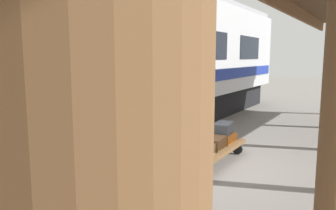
{
  "coord_description": "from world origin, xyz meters",
  "views": [
    {
      "loc": [
        -2.3,
        5.66,
        2.12
      ],
      "look_at": [
        1.19,
        -0.01,
        1.15
      ],
      "focal_mm": 35.53,
      "sensor_mm": 36.0,
      "label": 1
    }
  ],
  "objects_px": {
    "suitcase_yellow_case": "(175,145)",
    "suitcase_cream_canvas": "(189,139)",
    "suitcase_tan_vintage": "(200,150)",
    "suitcase_slate_roller": "(223,128)",
    "luggage_cart": "(201,148)",
    "suitcase_maroon_trunk": "(201,134)",
    "suitcase_orange_carryall": "(224,138)",
    "porter_by_door": "(175,113)",
    "suitcase_brown_leather": "(213,143)",
    "train_car": "(91,59)",
    "porter_in_overalls": "(165,115)"
  },
  "relations": [
    {
      "from": "luggage_cart",
      "to": "suitcase_orange_carryall",
      "type": "distance_m",
      "value": 0.66
    },
    {
      "from": "suitcase_slate_roller",
      "to": "porter_by_door",
      "type": "distance_m",
      "value": 1.1
    },
    {
      "from": "suitcase_maroon_trunk",
      "to": "suitcase_brown_leather",
      "type": "xyz_separation_m",
      "value": [
        -0.54,
        0.59,
        0.0
      ]
    },
    {
      "from": "suitcase_slate_roller",
      "to": "porter_in_overalls",
      "type": "bearing_deg",
      "value": 39.24
    },
    {
      "from": "suitcase_cream_canvas",
      "to": "suitcase_yellow_case",
      "type": "bearing_deg",
      "value": 90.0
    },
    {
      "from": "suitcase_yellow_case",
      "to": "suitcase_cream_canvas",
      "type": "xyz_separation_m",
      "value": [
        0.0,
        -0.59,
        -0.01
      ]
    },
    {
      "from": "suitcase_brown_leather",
      "to": "porter_in_overalls",
      "type": "distance_m",
      "value": 1.14
    },
    {
      "from": "suitcase_cream_canvas",
      "to": "suitcase_slate_roller",
      "type": "relative_size",
      "value": 0.91
    },
    {
      "from": "suitcase_yellow_case",
      "to": "porter_by_door",
      "type": "bearing_deg",
      "value": -59.45
    },
    {
      "from": "luggage_cart",
      "to": "suitcase_brown_leather",
      "type": "xyz_separation_m",
      "value": [
        -0.27,
        -0.0,
        0.16
      ]
    },
    {
      "from": "train_car",
      "to": "suitcase_maroon_trunk",
      "type": "xyz_separation_m",
      "value": [
        -2.4,
        -0.9,
        -1.65
      ]
    },
    {
      "from": "train_car",
      "to": "porter_by_door",
      "type": "distance_m",
      "value": 2.36
    },
    {
      "from": "suitcase_tan_vintage",
      "to": "porter_in_overalls",
      "type": "bearing_deg",
      "value": -21.47
    },
    {
      "from": "suitcase_maroon_trunk",
      "to": "porter_in_overalls",
      "type": "relative_size",
      "value": 0.36
    },
    {
      "from": "suitcase_tan_vintage",
      "to": "porter_by_door",
      "type": "xyz_separation_m",
      "value": [
        0.9,
        -0.61,
        0.52
      ]
    },
    {
      "from": "luggage_cart",
      "to": "porter_by_door",
      "type": "height_order",
      "value": "porter_by_door"
    },
    {
      "from": "suitcase_orange_carryall",
      "to": "porter_by_door",
      "type": "height_order",
      "value": "porter_by_door"
    },
    {
      "from": "suitcase_maroon_trunk",
      "to": "train_car",
      "type": "bearing_deg",
      "value": 20.5
    },
    {
      "from": "suitcase_slate_roller",
      "to": "porter_by_door",
      "type": "relative_size",
      "value": 0.33
    },
    {
      "from": "train_car",
      "to": "luggage_cart",
      "type": "relative_size",
      "value": 9.28
    },
    {
      "from": "luggage_cart",
      "to": "suitcase_slate_roller",
      "type": "xyz_separation_m",
      "value": [
        -0.24,
        -0.61,
        0.33
      ]
    },
    {
      "from": "suitcase_maroon_trunk",
      "to": "suitcase_orange_carryall",
      "type": "relative_size",
      "value": 1.11
    },
    {
      "from": "train_car",
      "to": "suitcase_orange_carryall",
      "type": "xyz_separation_m",
      "value": [
        -2.94,
        -0.9,
        -1.67
      ]
    },
    {
      "from": "suitcase_yellow_case",
      "to": "suitcase_slate_roller",
      "type": "xyz_separation_m",
      "value": [
        -0.51,
        -1.19,
        0.17
      ]
    },
    {
      "from": "suitcase_tan_vintage",
      "to": "suitcase_slate_roller",
      "type": "distance_m",
      "value": 1.21
    },
    {
      "from": "train_car",
      "to": "luggage_cart",
      "type": "xyz_separation_m",
      "value": [
        -2.67,
        -0.31,
        -1.8
      ]
    },
    {
      "from": "suitcase_maroon_trunk",
      "to": "suitcase_slate_roller",
      "type": "bearing_deg",
      "value": -177.54
    },
    {
      "from": "suitcase_yellow_case",
      "to": "suitcase_orange_carryall",
      "type": "bearing_deg",
      "value": -114.91
    },
    {
      "from": "suitcase_tan_vintage",
      "to": "suitcase_yellow_case",
      "type": "distance_m",
      "value": 0.54
    },
    {
      "from": "suitcase_yellow_case",
      "to": "suitcase_slate_roller",
      "type": "relative_size",
      "value": 0.82
    },
    {
      "from": "train_car",
      "to": "suitcase_brown_leather",
      "type": "distance_m",
      "value": 3.38
    },
    {
      "from": "suitcase_tan_vintage",
      "to": "suitcase_slate_roller",
      "type": "height_order",
      "value": "suitcase_slate_roller"
    },
    {
      "from": "luggage_cart",
      "to": "suitcase_maroon_trunk",
      "type": "bearing_deg",
      "value": -65.09
    },
    {
      "from": "suitcase_tan_vintage",
      "to": "suitcase_cream_canvas",
      "type": "relative_size",
      "value": 0.94
    },
    {
      "from": "porter_in_overalls",
      "to": "suitcase_slate_roller",
      "type": "bearing_deg",
      "value": -140.76
    },
    {
      "from": "suitcase_slate_roller",
      "to": "porter_in_overalls",
      "type": "xyz_separation_m",
      "value": [
        0.97,
        0.8,
        0.33
      ]
    },
    {
      "from": "train_car",
      "to": "suitcase_brown_leather",
      "type": "height_order",
      "value": "train_car"
    },
    {
      "from": "suitcase_tan_vintage",
      "to": "porter_by_door",
      "type": "height_order",
      "value": "porter_by_door"
    },
    {
      "from": "suitcase_maroon_trunk",
      "to": "suitcase_cream_canvas",
      "type": "distance_m",
      "value": 0.59
    },
    {
      "from": "luggage_cart",
      "to": "porter_by_door",
      "type": "relative_size",
      "value": 1.25
    },
    {
      "from": "train_car",
      "to": "suitcase_cream_canvas",
      "type": "distance_m",
      "value": 2.93
    },
    {
      "from": "suitcase_tan_vintage",
      "to": "suitcase_orange_carryall",
      "type": "relative_size",
      "value": 0.86
    },
    {
      "from": "suitcase_brown_leather",
      "to": "luggage_cart",
      "type": "bearing_deg",
      "value": 0.0
    },
    {
      "from": "train_car",
      "to": "luggage_cart",
      "type": "distance_m",
      "value": 3.23
    },
    {
      "from": "suitcase_maroon_trunk",
      "to": "suitcase_yellow_case",
      "type": "relative_size",
      "value": 1.36
    },
    {
      "from": "suitcase_slate_roller",
      "to": "luggage_cart",
      "type": "bearing_deg",
      "value": 68.48
    },
    {
      "from": "suitcase_brown_leather",
      "to": "suitcase_tan_vintage",
      "type": "bearing_deg",
      "value": 90.0
    },
    {
      "from": "suitcase_yellow_case",
      "to": "suitcase_cream_canvas",
      "type": "distance_m",
      "value": 0.59
    },
    {
      "from": "suitcase_tan_vintage",
      "to": "suitcase_slate_roller",
      "type": "relative_size",
      "value": 0.86
    },
    {
      "from": "suitcase_maroon_trunk",
      "to": "suitcase_brown_leather",
      "type": "relative_size",
      "value": 1.13
    }
  ]
}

